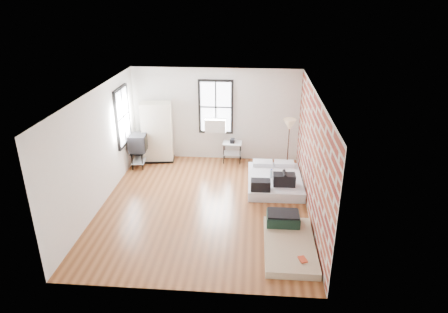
# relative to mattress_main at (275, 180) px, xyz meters

# --- Properties ---
(ground) EXTENTS (6.00, 6.00, 0.00)m
(ground) POSITION_rel_mattress_main_xyz_m (-1.75, -1.19, -0.17)
(ground) COLOR brown
(ground) RESTS_ON ground
(room_shell) EXTENTS (5.02, 6.02, 2.80)m
(room_shell) POSITION_rel_mattress_main_xyz_m (-1.51, -0.83, 1.57)
(room_shell) COLOR silver
(room_shell) RESTS_ON ground
(mattress_main) EXTENTS (1.46, 1.95, 0.62)m
(mattress_main) POSITION_rel_mattress_main_xyz_m (0.00, 0.00, 0.00)
(mattress_main) COLOR silver
(mattress_main) RESTS_ON ground
(mattress_bare) EXTENTS (1.02, 1.93, 0.42)m
(mattress_bare) POSITION_rel_mattress_main_xyz_m (0.18, -2.63, -0.04)
(mattress_bare) COLOR #C5AE8E
(mattress_bare) RESTS_ON ground
(wardrobe) EXTENTS (0.98, 0.64, 1.83)m
(wardrobe) POSITION_rel_mattress_main_xyz_m (-3.49, 1.46, 0.74)
(wardrobe) COLOR black
(wardrobe) RESTS_ON ground
(side_table) EXTENTS (0.56, 0.45, 0.74)m
(side_table) POSITION_rel_mattress_main_xyz_m (-1.23, 1.53, 0.33)
(side_table) COLOR black
(side_table) RESTS_ON ground
(floor_lamp) EXTENTS (0.34, 0.34, 1.59)m
(floor_lamp) POSITION_rel_mattress_main_xyz_m (0.39, 0.92, 1.19)
(floor_lamp) COLOR black
(floor_lamp) RESTS_ON ground
(tv_stand) EXTENTS (0.54, 0.74, 1.00)m
(tv_stand) POSITION_rel_mattress_main_xyz_m (-3.96, 0.99, 0.55)
(tv_stand) COLOR black
(tv_stand) RESTS_ON ground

